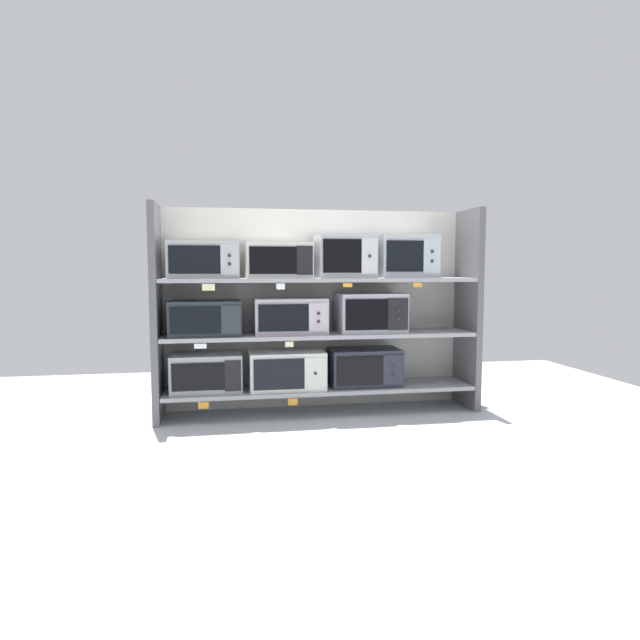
{
  "coord_description": "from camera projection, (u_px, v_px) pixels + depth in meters",
  "views": [
    {
      "loc": [
        -0.76,
        -4.28,
        1.14
      ],
      "look_at": [
        0.0,
        0.0,
        0.74
      ],
      "focal_mm": 31.33,
      "sensor_mm": 36.0,
      "label": 1
    }
  ],
  "objects": [
    {
      "name": "ground",
      "position": [
        348.0,
        454.0,
        3.45
      ],
      "size": [
        6.41,
        6.0,
        0.02
      ],
      "primitive_type": "cube",
      "color": "#B2B7BC"
    },
    {
      "name": "back_panel",
      "position": [
        315.0,
        309.0,
        4.6
      ],
      "size": [
        2.61,
        0.04,
        1.61
      ],
      "primitive_type": "cube",
      "color": "beige",
      "rests_on": "ground"
    },
    {
      "name": "upright_left",
      "position": [
        156.0,
        313.0,
        4.14
      ],
      "size": [
        0.05,
        0.45,
        1.61
      ],
      "primitive_type": "cube",
      "color": "#5B5B5E",
      "rests_on": "ground"
    },
    {
      "name": "upright_right",
      "position": [
        468.0,
        309.0,
        4.58
      ],
      "size": [
        0.05,
        0.45,
        1.61
      ],
      "primitive_type": "cube",
      "color": "#5B5B5E",
      "rests_on": "ground"
    },
    {
      "name": "shelf_0",
      "position": [
        320.0,
        388.0,
        4.42
      ],
      "size": [
        2.41,
        0.45,
        0.03
      ],
      "primitive_type": "cube",
      "color": "#99999E",
      "rests_on": "ground"
    },
    {
      "name": "microwave_0",
      "position": [
        206.0,
        372.0,
        4.24
      ],
      "size": [
        0.53,
        0.36,
        0.29
      ],
      "color": "#99A3A5",
      "rests_on": "shelf_0"
    },
    {
      "name": "microwave_1",
      "position": [
        286.0,
        369.0,
        4.35
      ],
      "size": [
        0.58,
        0.41,
        0.29
      ],
      "color": "silver",
      "rests_on": "shelf_0"
    },
    {
      "name": "microwave_2",
      "position": [
        364.0,
        367.0,
        4.46
      ],
      "size": [
        0.56,
        0.35,
        0.29
      ],
      "color": "#272935",
      "rests_on": "shelf_0"
    },
    {
      "name": "price_tag_0",
      "position": [
        203.0,
        406.0,
        4.04
      ],
      "size": [
        0.08,
        0.0,
        0.05
      ],
      "primitive_type": "cube",
      "color": "orange"
    },
    {
      "name": "price_tag_1",
      "position": [
        293.0,
        402.0,
        4.15
      ],
      "size": [
        0.07,
        0.0,
        0.05
      ],
      "primitive_type": "cube",
      "color": "orange"
    },
    {
      "name": "shelf_1",
      "position": [
        320.0,
        335.0,
        4.38
      ],
      "size": [
        2.41,
        0.45,
        0.03
      ],
      "primitive_type": "cube",
      "color": "#99999E"
    },
    {
      "name": "microwave_3",
      "position": [
        205.0,
        318.0,
        4.2
      ],
      "size": [
        0.53,
        0.39,
        0.26
      ],
      "color": "#262F36",
      "rests_on": "shelf_1"
    },
    {
      "name": "microwave_4",
      "position": [
        290.0,
        316.0,
        4.32
      ],
      "size": [
        0.56,
        0.35,
        0.27
      ],
      "color": "#BFB0BE",
      "rests_on": "shelf_1"
    },
    {
      "name": "microwave_5",
      "position": [
        370.0,
        313.0,
        4.43
      ],
      "size": [
        0.52,
        0.39,
        0.31
      ],
      "color": "#B3B1BE",
      "rests_on": "shelf_1"
    },
    {
      "name": "price_tag_2",
      "position": [
        200.0,
        346.0,
        4.0
      ],
      "size": [
        0.09,
        0.0,
        0.04
      ],
      "primitive_type": "cube",
      "color": "white"
    },
    {
      "name": "price_tag_3",
      "position": [
        289.0,
        344.0,
        4.11
      ],
      "size": [
        0.06,
        0.0,
        0.04
      ],
      "primitive_type": "cube",
      "color": "beige"
    },
    {
      "name": "shelf_2",
      "position": [
        320.0,
        280.0,
        4.34
      ],
      "size": [
        2.41,
        0.45,
        0.03
      ],
      "primitive_type": "cube",
      "color": "#99999E"
    },
    {
      "name": "microwave_6",
      "position": [
        204.0,
        260.0,
        4.16
      ],
      "size": [
        0.52,
        0.38,
        0.27
      ],
      "color": "#B1B6B5",
      "rests_on": "shelf_2"
    },
    {
      "name": "microwave_7",
      "position": [
        278.0,
        261.0,
        4.26
      ],
      "size": [
        0.5,
        0.37,
        0.27
      ],
      "color": "silver",
      "rests_on": "shelf_2"
    },
    {
      "name": "microwave_8",
      "position": [
        344.0,
        256.0,
        4.35
      ],
      "size": [
        0.44,
        0.38,
        0.33
      ],
      "color": "#B4B7BE",
      "rests_on": "shelf_2"
    },
    {
      "name": "microwave_9",
      "position": [
        406.0,
        257.0,
        4.44
      ],
      "size": [
        0.46,
        0.36,
        0.34
      ],
      "color": "#B2BEC3",
      "rests_on": "shelf_2"
    },
    {
      "name": "price_tag_4",
      "position": [
        209.0,
        287.0,
        3.97
      ],
      "size": [
        0.09,
        0.0,
        0.05
      ],
      "primitive_type": "cube",
      "color": "beige"
    },
    {
      "name": "price_tag_5",
      "position": [
        281.0,
        286.0,
        4.06
      ],
      "size": [
        0.06,
        0.0,
        0.04
      ],
      "primitive_type": "cube",
      "color": "white"
    },
    {
      "name": "price_tag_6",
      "position": [
        348.0,
        285.0,
        4.14
      ],
      "size": [
        0.07,
        0.0,
        0.03
      ],
      "primitive_type": "cube",
      "color": "orange"
    },
    {
      "name": "price_tag_7",
      "position": [
        418.0,
        285.0,
        4.24
      ],
      "size": [
        0.07,
        0.0,
        0.03
      ],
      "primitive_type": "cube",
      "color": "orange"
    }
  ]
}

